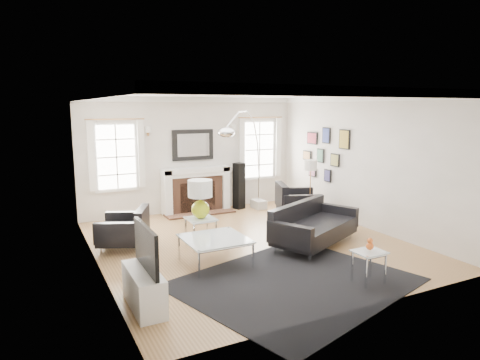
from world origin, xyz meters
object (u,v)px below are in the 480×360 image
coffee_table (215,240)px  armchair_right (296,203)px  armchair_left (126,230)px  sofa (312,227)px  gourd_lamp (200,196)px  fireplace (196,190)px  arc_floor_lamp (244,158)px

coffee_table → armchair_right: bearing=32.9°
armchair_left → coffee_table: size_ratio=1.17×
sofa → gourd_lamp: bearing=157.9°
fireplace → sofa: (1.02, -3.36, -0.20)m
sofa → armchair_right: (0.79, 1.71, 0.04)m
fireplace → arc_floor_lamp: (0.81, -1.00, 0.86)m
fireplace → armchair_right: 2.46m
fireplace → arc_floor_lamp: 1.54m
armchair_right → gourd_lamp: gourd_lamp is taller
coffee_table → fireplace: bearing=73.8°
coffee_table → gourd_lamp: size_ratio=1.42×
arc_floor_lamp → gourd_lamp: bearing=-137.3°
coffee_table → gourd_lamp: gourd_lamp is taller
sofa → fireplace: bearing=106.9°
armchair_left → coffee_table: armchair_left is taller
gourd_lamp → arc_floor_lamp: 2.37m
sofa → coffee_table: size_ratio=2.12×
coffee_table → arc_floor_lamp: (1.82, 2.48, 0.99)m
sofa → coffee_table: sofa is taller
fireplace → armchair_left: bearing=-136.9°
armchair_right → gourd_lamp: 2.93m
sofa → armchair_left: (-3.16, 1.36, 0.00)m
coffee_table → arc_floor_lamp: size_ratio=0.39×
gourd_lamp → arc_floor_lamp: arc_floor_lamp is taller
armchair_left → arc_floor_lamp: bearing=18.9°
coffee_table → arc_floor_lamp: 3.23m
fireplace → coffee_table: (-1.01, -3.48, -0.13)m
fireplace → armchair_right: size_ratio=1.34×
fireplace → gourd_lamp: 2.77m
arc_floor_lamp → coffee_table: bearing=-126.3°
armchair_left → arc_floor_lamp: size_ratio=0.45×
armchair_left → gourd_lamp: bearing=-25.0°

